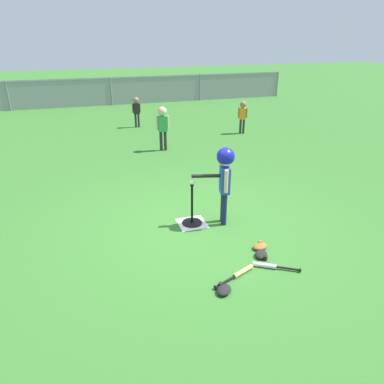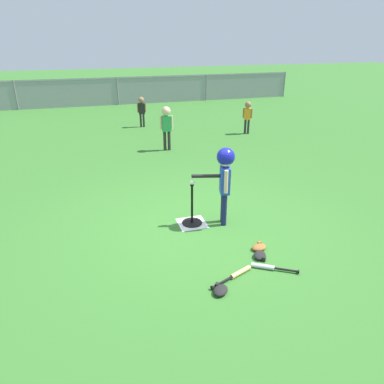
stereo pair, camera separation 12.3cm
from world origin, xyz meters
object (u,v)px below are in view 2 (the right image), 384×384
object	(u,v)px
batting_tee	(192,217)
spare_bat_silver	(268,267)
batter_child	(225,171)
glove_tossed_aside	(259,247)
spare_bat_wood	(237,274)
glove_by_plate	(220,290)
glove_near_bats	(260,255)
baseball_on_tee	(192,182)
fielder_near_right	(248,113)
fielder_deep_left	(166,123)
fielder_near_left	(142,108)

from	to	relation	value
batting_tee	spare_bat_silver	distance (m)	1.57
batter_child	glove_tossed_aside	distance (m)	1.24
spare_bat_wood	glove_by_plate	world-z (taller)	glove_by_plate
batting_tee	glove_near_bats	size ratio (longest dim) A/B	2.48
spare_bat_wood	glove_by_plate	distance (m)	0.39
baseball_on_tee	fielder_near_right	distance (m)	5.96
batter_child	glove_near_bats	world-z (taller)	batter_child
batting_tee	spare_bat_wood	size ratio (longest dim) A/B	1.07
fielder_deep_left	fielder_near_right	xyz separation A→B (m)	(2.71, 0.98, -0.10)
fielder_deep_left	spare_bat_silver	size ratio (longest dim) A/B	2.07
glove_tossed_aside	fielder_near_left	bearing A→B (deg)	92.57
glove_by_plate	baseball_on_tee	bearing A→B (deg)	84.45
fielder_near_left	batter_child	bearing A→B (deg)	-88.83
baseball_on_tee	glove_near_bats	size ratio (longest dim) A/B	0.27
batter_child	fielder_near_left	bearing A→B (deg)	91.17
spare_bat_silver	glove_near_bats	bearing A→B (deg)	85.54
baseball_on_tee	batter_child	world-z (taller)	batter_child
batter_child	glove_by_plate	bearing A→B (deg)	-112.15
fielder_deep_left	spare_bat_silver	xyz separation A→B (m)	(0.06, -5.48, -0.70)
fielder_deep_left	glove_by_plate	world-z (taller)	fielder_deep_left
batting_tee	glove_near_bats	world-z (taller)	batting_tee
spare_bat_wood	glove_near_bats	size ratio (longest dim) A/B	2.31
batting_tee	glove_tossed_aside	world-z (taller)	batting_tee
fielder_deep_left	glove_by_plate	bearing A→B (deg)	-96.90
batting_tee	glove_tossed_aside	bearing A→B (deg)	-55.53
batting_tee	fielder_deep_left	distance (m)	4.11
baseball_on_tee	glove_near_bats	distance (m)	1.50
baseball_on_tee	fielder_near_left	distance (m)	6.79
spare_bat_silver	glove_by_plate	size ratio (longest dim) A/B	2.02
glove_near_bats	glove_tossed_aside	distance (m)	0.21
fielder_deep_left	spare_bat_wood	world-z (taller)	fielder_deep_left
fielder_deep_left	glove_near_bats	distance (m)	5.26
spare_bat_wood	spare_bat_silver	bearing A→B (deg)	2.80
spare_bat_silver	glove_tossed_aside	distance (m)	0.47
glove_near_bats	glove_tossed_aside	xyz separation A→B (m)	(0.08, 0.19, 0.00)
spare_bat_wood	fielder_near_left	bearing A→B (deg)	88.65
fielder_near_left	spare_bat_wood	xyz separation A→B (m)	(-0.19, -8.26, -0.59)
spare_bat_wood	baseball_on_tee	bearing A→B (deg)	95.55
fielder_near_left	spare_bat_wood	size ratio (longest dim) A/B	1.54
batting_tee	fielder_deep_left	xyz separation A→B (m)	(0.53, 4.02, 0.62)
fielder_near_left	glove_tossed_aside	world-z (taller)	fielder_near_left
fielder_near_left	spare_bat_silver	world-z (taller)	fielder_near_left
baseball_on_tee	glove_near_bats	bearing A→B (deg)	-63.07
batting_tee	fielder_near_left	distance (m)	6.81
fielder_near_left	spare_bat_wood	distance (m)	8.29
spare_bat_silver	glove_tossed_aside	xyz separation A→B (m)	(0.10, 0.46, 0.01)
baseball_on_tee	fielder_deep_left	distance (m)	4.06
glove_near_bats	batting_tee	bearing A→B (deg)	116.93
fielder_deep_left	glove_tossed_aside	size ratio (longest dim) A/B	4.49
batter_child	glove_near_bats	size ratio (longest dim) A/B	4.61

